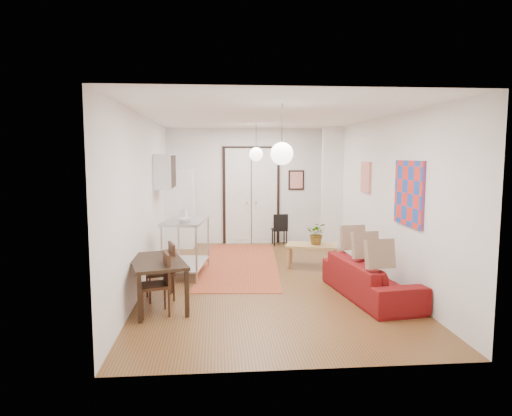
{
  "coord_description": "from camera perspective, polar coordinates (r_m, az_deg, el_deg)",
  "views": [
    {
      "loc": [
        -0.85,
        -7.98,
        2.23
      ],
      "look_at": [
        -0.14,
        0.43,
        1.25
      ],
      "focal_mm": 32.0,
      "sensor_mm": 36.0,
      "label": 1
    }
  ],
  "objects": [
    {
      "name": "wall_left",
      "position": [
        8.12,
        -13.69,
        0.92
      ],
      "size": [
        0.02,
        7.0,
        2.9
      ],
      "primitive_type": "cube",
      "color": "white",
      "rests_on": "floor"
    },
    {
      "name": "wall_right",
      "position": [
        8.55,
        15.36,
        1.15
      ],
      "size": [
        0.02,
        7.0,
        2.9
      ],
      "primitive_type": "cube",
      "color": "white",
      "rests_on": "floor"
    },
    {
      "name": "wall_back",
      "position": [
        11.54,
        -0.61,
        2.75
      ],
      "size": [
        4.2,
        0.02,
        2.9
      ],
      "primitive_type": "cube",
      "color": "white",
      "rests_on": "floor"
    },
    {
      "name": "sofa",
      "position": [
        7.47,
        14.11,
        -8.54
      ],
      "size": [
        1.09,
        2.16,
        0.6
      ],
      "primitive_type": "imported",
      "rotation": [
        0.0,
        0.0,
        1.71
      ],
      "color": "maroon",
      "rests_on": "floor"
    },
    {
      "name": "fridge",
      "position": [
        11.24,
        -9.39,
        -0.04
      ],
      "size": [
        0.7,
        0.7,
        1.89
      ],
      "primitive_type": "cube",
      "rotation": [
        0.0,
        0.0,
        -0.05
      ],
      "color": "white",
      "rests_on": "floor"
    },
    {
      "name": "stub_partition",
      "position": [
        10.9,
        9.51,
        2.43
      ],
      "size": [
        0.5,
        0.1,
        2.9
      ],
      "primitive_type": "cube",
      "color": "white",
      "rests_on": "floor"
    },
    {
      "name": "dining_table",
      "position": [
        6.89,
        -12.32,
        -6.99
      ],
      "size": [
        1.05,
        1.42,
        0.7
      ],
      "rotation": [
        0.0,
        0.0,
        0.28
      ],
      "color": "black",
      "rests_on": "floor"
    },
    {
      "name": "wall_front",
      "position": [
        4.63,
        5.79,
        -3.12
      ],
      "size": [
        4.2,
        0.02,
        2.9
      ],
      "primitive_type": "cube",
      "color": "white",
      "rests_on": "floor"
    },
    {
      "name": "wall_cabinet",
      "position": [
        9.55,
        -11.32,
        4.51
      ],
      "size": [
        0.35,
        1.0,
        0.7
      ],
      "primitive_type": "cube",
      "color": "white",
      "rests_on": "wall_left"
    },
    {
      "name": "painting_popart",
      "position": [
        7.36,
        18.57,
        1.76
      ],
      "size": [
        0.05,
        1.0,
        1.0
      ],
      "primitive_type": "cube",
      "color": "red",
      "rests_on": "wall_right"
    },
    {
      "name": "pendant_front",
      "position": [
        6.04,
        3.25,
        6.81
      ],
      "size": [
        0.3,
        0.3,
        0.8
      ],
      "color": "white",
      "rests_on": "ceiling"
    },
    {
      "name": "soap_bottle",
      "position": [
        8.78,
        -8.95,
        -0.47
      ],
      "size": [
        0.13,
        0.13,
        0.22
      ],
      "primitive_type": "imported",
      "rotation": [
        0.0,
        0.0,
        -0.43
      ],
      "color": "teal",
      "rests_on": "kitchen_counter"
    },
    {
      "name": "bowl",
      "position": [
        8.25,
        -8.87,
        -1.48
      ],
      "size": [
        0.33,
        0.33,
        0.06
      ],
      "primitive_type": "imported",
      "rotation": [
        0.0,
        0.0,
        -0.43
      ],
      "color": "white",
      "rests_on": "kitchen_counter"
    },
    {
      "name": "floor",
      "position": [
        8.33,
        1.19,
        -8.9
      ],
      "size": [
        7.0,
        7.0,
        0.0
      ],
      "primitive_type": "plane",
      "color": "brown",
      "rests_on": "ground"
    },
    {
      "name": "black_side_chair",
      "position": [
        11.45,
        2.9,
        -2.3
      ],
      "size": [
        0.38,
        0.38,
        0.79
      ],
      "rotation": [
        0.0,
        0.0,
        3.2
      ],
      "color": "black",
      "rests_on": "floor"
    },
    {
      "name": "kitchen_counter",
      "position": [
        8.6,
        -8.68,
        -3.68
      ],
      "size": [
        0.87,
        1.45,
        1.05
      ],
      "rotation": [
        0.0,
        0.0,
        -0.14
      ],
      "color": "silver",
      "rests_on": "floor"
    },
    {
      "name": "poster_back",
      "position": [
        11.64,
        5.06,
        3.5
      ],
      "size": [
        0.4,
        0.03,
        0.5
      ],
      "primitive_type": "cube",
      "color": "red",
      "rests_on": "wall_back"
    },
    {
      "name": "pendant_back",
      "position": [
        10.02,
        0.02,
        6.74
      ],
      "size": [
        0.3,
        0.3,
        0.8
      ],
      "color": "white",
      "rests_on": "ceiling"
    },
    {
      "name": "dining_chair_far",
      "position": [
        6.67,
        -12.59,
        -8.55
      ],
      "size": [
        0.51,
        0.64,
        0.87
      ],
      "rotation": [
        0.0,
        0.0,
        -1.3
      ],
      "color": "#362011",
      "rests_on": "floor"
    },
    {
      "name": "potted_plant",
      "position": [
        9.22,
        7.63,
        -3.17
      ],
      "size": [
        0.48,
        0.44,
        0.44
      ],
      "primitive_type": "imported",
      "rotation": [
        0.0,
        0.0,
        -0.29
      ],
      "color": "#30682F",
      "rests_on": "coffee_table"
    },
    {
      "name": "kilim_rug",
      "position": [
        9.44,
        -2.02,
        -7.01
      ],
      "size": [
        1.82,
        4.13,
        0.01
      ],
      "primitive_type": "cube",
      "rotation": [
        0.0,
        0.0,
        -0.08
      ],
      "color": "#B7442D",
      "rests_on": "floor"
    },
    {
      "name": "painting_abstract",
      "position": [
        9.27,
        13.58,
        3.78
      ],
      "size": [
        0.05,
        0.5,
        0.6
      ],
      "primitive_type": "cube",
      "color": "#F6E5CD",
      "rests_on": "wall_right"
    },
    {
      "name": "dining_chair_near",
      "position": [
        7.34,
        -11.85,
        -7.13
      ],
      "size": [
        0.51,
        0.64,
        0.87
      ],
      "rotation": [
        0.0,
        0.0,
        -1.3
      ],
      "color": "#362011",
      "rests_on": "floor"
    },
    {
      "name": "print_left",
      "position": [
        10.06,
        -11.86,
        4.89
      ],
      "size": [
        0.03,
        0.44,
        0.54
      ],
      "primitive_type": "cube",
      "color": "olive",
      "rests_on": "wall_left"
    },
    {
      "name": "double_doors",
      "position": [
        11.52,
        -0.6,
        1.49
      ],
      "size": [
        1.44,
        0.06,
        2.5
      ],
      "primitive_type": "cube",
      "color": "white",
      "rests_on": "wall_back"
    },
    {
      "name": "ceiling",
      "position": [
        8.06,
        1.24,
        11.39
      ],
      "size": [
        4.2,
        7.0,
        0.02
      ],
      "primitive_type": "cube",
      "color": "white",
      "rests_on": "wall_back"
    },
    {
      "name": "coffee_table",
      "position": [
        9.25,
        7.0,
        -4.9
      ],
      "size": [
        1.13,
        0.83,
        0.45
      ],
      "rotation": [
        0.0,
        0.0,
        -0.29
      ],
      "color": "tan",
      "rests_on": "floor"
    }
  ]
}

